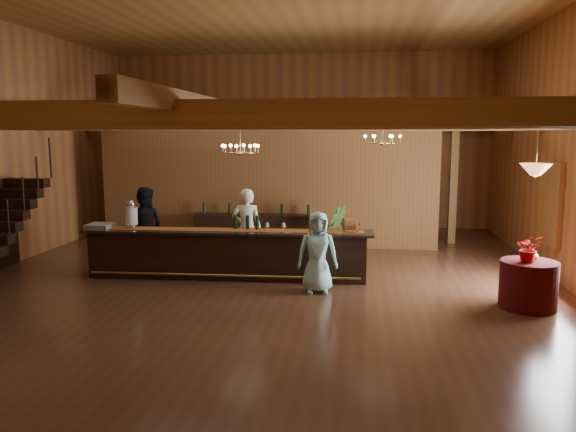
# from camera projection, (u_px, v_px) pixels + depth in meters

# --- Properties ---
(floor) EXTENTS (14.00, 14.00, 0.00)m
(floor) POSITION_uv_depth(u_px,v_px,m) (263.00, 279.00, 11.64)
(floor) COLOR #4C2D1D
(floor) RESTS_ON ground
(ceiling) EXTENTS (14.00, 14.00, 0.00)m
(ceiling) POSITION_uv_depth(u_px,v_px,m) (261.00, 3.00, 10.83)
(ceiling) COLOR #AD793C
(ceiling) RESTS_ON wall_back
(wall_back) EXTENTS (12.00, 0.10, 5.50)m
(wall_back) POSITION_uv_depth(u_px,v_px,m) (299.00, 141.00, 18.11)
(wall_back) COLOR #A96731
(wall_back) RESTS_ON floor
(wall_front) EXTENTS (12.00, 0.10, 5.50)m
(wall_front) POSITION_uv_depth(u_px,v_px,m) (107.00, 166.00, 4.37)
(wall_front) COLOR #A96731
(wall_front) RESTS_ON floor
(beam_grid) EXTENTS (11.90, 13.90, 0.39)m
(beam_grid) POSITION_uv_depth(u_px,v_px,m) (266.00, 122.00, 11.66)
(beam_grid) COLOR #9F723D
(beam_grid) RESTS_ON wall_left
(support_posts) EXTENTS (9.20, 10.20, 3.20)m
(support_posts) POSITION_uv_depth(u_px,v_px,m) (258.00, 206.00, 10.91)
(support_posts) COLOR #9F723D
(support_posts) RESTS_ON floor
(partition_wall) EXTENTS (9.00, 0.18, 3.10)m
(partition_wall) POSITION_uv_depth(u_px,v_px,m) (266.00, 188.00, 14.91)
(partition_wall) COLOR brown
(partition_wall) RESTS_ON floor
(window_right_back) EXTENTS (0.12, 1.05, 1.75)m
(window_right_back) POSITION_uv_depth(u_px,v_px,m) (552.00, 204.00, 11.65)
(window_right_back) COLOR white
(window_right_back) RESTS_ON wall_right
(backroom_boxes) EXTENTS (4.10, 0.60, 1.10)m
(backroom_boxes) POSITION_uv_depth(u_px,v_px,m) (284.00, 216.00, 17.00)
(backroom_boxes) COLOR black
(backroom_boxes) RESTS_ON floor
(tasting_bar) EXTENTS (6.07, 0.95, 1.02)m
(tasting_bar) POSITION_uv_depth(u_px,v_px,m) (227.00, 254.00, 11.70)
(tasting_bar) COLOR black
(tasting_bar) RESTS_ON floor
(beverage_dispenser) EXTENTS (0.26, 0.26, 0.60)m
(beverage_dispenser) POSITION_uv_depth(u_px,v_px,m) (131.00, 215.00, 11.84)
(beverage_dispenser) COLOR silver
(beverage_dispenser) RESTS_ON tasting_bar
(glass_rack_tray) EXTENTS (0.50, 0.50, 0.10)m
(glass_rack_tray) POSITION_uv_depth(u_px,v_px,m) (100.00, 226.00, 11.84)
(glass_rack_tray) COLOR gray
(glass_rack_tray) RESTS_ON tasting_bar
(raffle_drum) EXTENTS (0.34, 0.24, 0.30)m
(raffle_drum) POSITION_uv_depth(u_px,v_px,m) (350.00, 224.00, 11.31)
(raffle_drum) COLOR #A77437
(raffle_drum) RESTS_ON tasting_bar
(bar_bottle_0) EXTENTS (0.07, 0.07, 0.30)m
(bar_bottle_0) POSITION_uv_depth(u_px,v_px,m) (235.00, 222.00, 11.71)
(bar_bottle_0) COLOR black
(bar_bottle_0) RESTS_ON tasting_bar
(bar_bottle_1) EXTENTS (0.07, 0.07, 0.30)m
(bar_bottle_1) POSITION_uv_depth(u_px,v_px,m) (248.00, 222.00, 11.68)
(bar_bottle_1) COLOR black
(bar_bottle_1) RESTS_ON tasting_bar
(bar_bottle_2) EXTENTS (0.07, 0.07, 0.30)m
(bar_bottle_2) POSITION_uv_depth(u_px,v_px,m) (257.00, 223.00, 11.66)
(bar_bottle_2) COLOR black
(bar_bottle_2) RESTS_ON tasting_bar
(backbar_shelf) EXTENTS (3.20, 0.61, 0.89)m
(backbar_shelf) POSITION_uv_depth(u_px,v_px,m) (256.00, 231.00, 14.76)
(backbar_shelf) COLOR black
(backbar_shelf) RESTS_ON floor
(round_table) EXTENTS (0.96, 0.96, 0.83)m
(round_table) POSITION_uv_depth(u_px,v_px,m) (528.00, 285.00, 9.66)
(round_table) COLOR #4D0A0F
(round_table) RESTS_ON floor
(chandelier_left) EXTENTS (0.80, 0.80, 0.67)m
(chandelier_left) POSITION_uv_depth(u_px,v_px,m) (240.00, 148.00, 11.95)
(chandelier_left) COLOR #AC9143
(chandelier_left) RESTS_ON beam_grid
(chandelier_right) EXTENTS (0.80, 0.80, 0.47)m
(chandelier_right) POSITION_uv_depth(u_px,v_px,m) (383.00, 139.00, 12.35)
(chandelier_right) COLOR #AC9143
(chandelier_right) RESTS_ON beam_grid
(pendant_lamp) EXTENTS (0.52, 0.52, 0.90)m
(pendant_lamp) POSITION_uv_depth(u_px,v_px,m) (536.00, 169.00, 9.37)
(pendant_lamp) COLOR #AC9143
(pendant_lamp) RESTS_ON beam_grid
(bartender) EXTENTS (0.69, 0.48, 1.81)m
(bartender) POSITION_uv_depth(u_px,v_px,m) (247.00, 229.00, 12.38)
(bartender) COLOR white
(bartender) RESTS_ON floor
(staff_second) EXTENTS (0.89, 0.69, 1.82)m
(staff_second) POSITION_uv_depth(u_px,v_px,m) (145.00, 228.00, 12.54)
(staff_second) COLOR black
(staff_second) RESTS_ON floor
(guest) EXTENTS (0.82, 0.59, 1.55)m
(guest) POSITION_uv_depth(u_px,v_px,m) (318.00, 252.00, 10.59)
(guest) COLOR #98DDE3
(guest) RESTS_ON floor
(floor_plant) EXTENTS (0.85, 0.77, 1.27)m
(floor_plant) POSITION_uv_depth(u_px,v_px,m) (333.00, 231.00, 13.67)
(floor_plant) COLOR #2F531F
(floor_plant) RESTS_ON floor
(table_flowers) EXTENTS (0.48, 0.43, 0.48)m
(table_flowers) POSITION_uv_depth(u_px,v_px,m) (529.00, 249.00, 9.48)
(table_flowers) COLOR #BB050B
(table_flowers) RESTS_ON round_table
(table_vase) EXTENTS (0.17, 0.17, 0.32)m
(table_vase) POSITION_uv_depth(u_px,v_px,m) (532.00, 251.00, 9.63)
(table_vase) COLOR #AC9143
(table_vase) RESTS_ON round_table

